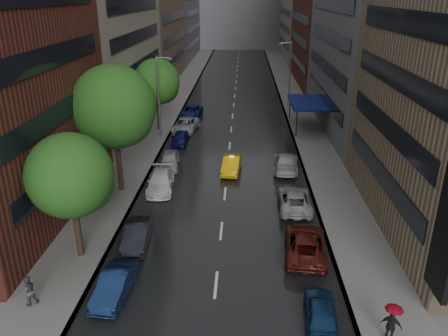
{
  "coord_description": "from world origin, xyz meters",
  "views": [
    {
      "loc": [
        1.36,
        -16.35,
        15.41
      ],
      "look_at": [
        0.0,
        14.21,
        3.0
      ],
      "focal_mm": 35.0,
      "sensor_mm": 36.0,
      "label": 1
    }
  ],
  "objects": [
    {
      "name": "awning",
      "position": [
        8.98,
        35.0,
        3.13
      ],
      "size": [
        4.0,
        8.0,
        3.12
      ],
      "color": "navy",
      "rests_on": "sidewalk_right"
    },
    {
      "name": "parked_cars_left",
      "position": [
        -5.4,
        24.52,
        0.73
      ],
      "size": [
        3.05,
        41.37,
        1.52
      ],
      "color": "#0E1E42",
      "rests_on": "ground"
    },
    {
      "name": "taxi",
      "position": [
        0.4,
        20.75,
        0.71
      ],
      "size": [
        1.87,
        4.43,
        1.42
      ],
      "primitive_type": "imported",
      "rotation": [
        0.0,
        0.0,
        -0.09
      ],
      "color": "yellow",
      "rests_on": "ground"
    },
    {
      "name": "tree_far",
      "position": [
        -8.6,
        33.39,
        5.78
      ],
      "size": [
        5.3,
        5.3,
        8.45
      ],
      "color": "#382619",
      "rests_on": "ground"
    },
    {
      "name": "parked_cars_right",
      "position": [
        5.4,
        12.22,
        0.74
      ],
      "size": [
        2.96,
        24.98,
        1.54
      ],
      "color": "#10294C",
      "rests_on": "ground"
    },
    {
      "name": "street_lamp_right",
      "position": [
        7.72,
        45.0,
        4.89
      ],
      "size": [
        1.74,
        0.22,
        9.0
      ],
      "color": "gray",
      "rests_on": "sidewalk_right"
    },
    {
      "name": "ped_black_umbrella",
      "position": [
        -9.63,
        1.76,
        1.38
      ],
      "size": [
        1.03,
        1.02,
        2.09
      ],
      "color": "#424346",
      "rests_on": "sidewalk_left"
    },
    {
      "name": "tree_mid",
      "position": [
        -8.6,
        16.16,
        7.13
      ],
      "size": [
        6.54,
        6.54,
        10.42
      ],
      "color": "#382619",
      "rests_on": "ground"
    },
    {
      "name": "sidewalk_right",
      "position": [
        9.0,
        50.0,
        0.07
      ],
      "size": [
        4.0,
        140.0,
        0.15
      ],
      "primitive_type": "cube",
      "color": "gray",
      "rests_on": "ground"
    },
    {
      "name": "ped_red_umbrella",
      "position": [
        8.42,
        0.0,
        1.33
      ],
      "size": [
        1.05,
        0.82,
        2.01
      ],
      "color": "black",
      "rests_on": "sidewalk_right"
    },
    {
      "name": "road",
      "position": [
        0.0,
        50.0,
        0.01
      ],
      "size": [
        14.0,
        140.0,
        0.01
      ],
      "primitive_type": "cube",
      "color": "black",
      "rests_on": "ground"
    },
    {
      "name": "ground",
      "position": [
        0.0,
        0.0,
        0.0
      ],
      "size": [
        220.0,
        220.0,
        0.0
      ],
      "primitive_type": "plane",
      "color": "gray",
      "rests_on": "ground"
    },
    {
      "name": "street_lamp_left",
      "position": [
        -7.72,
        30.0,
        4.89
      ],
      "size": [
        1.74,
        0.22,
        9.0
      ],
      "color": "gray",
      "rests_on": "sidewalk_left"
    },
    {
      "name": "tree_near",
      "position": [
        -8.6,
        6.49,
        5.49
      ],
      "size": [
        5.04,
        5.04,
        8.03
      ],
      "color": "#382619",
      "rests_on": "ground"
    },
    {
      "name": "sidewalk_left",
      "position": [
        -9.0,
        50.0,
        0.07
      ],
      "size": [
        4.0,
        140.0,
        0.15
      ],
      "primitive_type": "cube",
      "color": "gray",
      "rests_on": "ground"
    }
  ]
}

